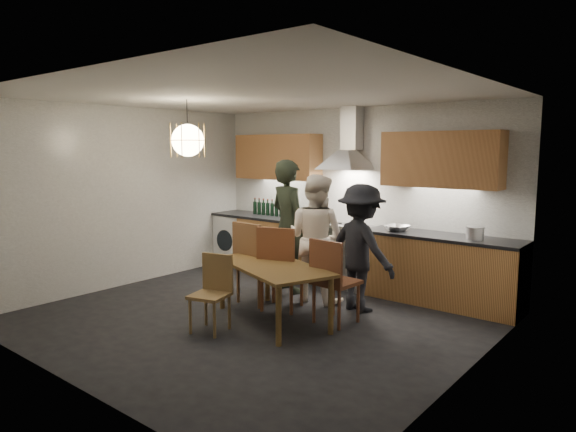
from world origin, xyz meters
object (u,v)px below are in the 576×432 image
Objects in this scene: chair_front at (213,287)px; person_mid at (316,238)px; mixing_bowl at (397,228)px; wine_bottles at (272,208)px; dining_table at (272,271)px; person_left at (289,226)px; stock_pot at (475,233)px; chair_back_left at (254,257)px; person_right at (361,248)px.

chair_front is 0.50× the size of person_mid.
mixing_bowl is 2.32m from wine_bottles.
dining_table is 0.95× the size of person_left.
person_mid is 5.23× the size of mixing_bowl.
person_mid reaches higher than mixing_bowl.
stock_pot is at bearing 35.79° from chair_front.
person_right reaches higher than chair_back_left.
wine_bottles is at bearing -7.39° from person_right.
person_left reaches higher than wine_bottles.
stock_pot is (1.69, 1.82, 0.38)m from dining_table.
dining_table is 2.12× the size of wine_bottles.
wine_bottles is (-1.66, 1.93, 0.44)m from dining_table.
mixing_bowl reaches higher than dining_table.
chair_front is 3.97× the size of stock_pot.
dining_table is 1.11× the size of person_right.
person_right is 2.46m from wine_bottles.
person_left is at bearing -162.99° from stock_pot.
mixing_bowl is 1.51× the size of stock_pot.
chair_front is 0.53× the size of person_right.
person_left is (-0.04, 0.76, 0.31)m from chair_back_left.
person_mid is at bearing 16.33° from person_right.
person_mid is 7.90× the size of stock_pot.
chair_front is 1.66m from person_mid.
chair_front is at bearing 117.12° from person_left.
person_right reaches higher than mixing_bowl.
stock_pot is at bearing -158.26° from person_mid.
chair_back_left is 5.06× the size of stock_pot.
chair_back_left is 1.95m from wine_bottles.
chair_back_left is 1.38m from person_right.
chair_front is (-0.31, -0.63, -0.11)m from dining_table.
person_left is 2.24× the size of wine_bottles.
person_right is 1.39m from stock_pot.
person_right is at bearing -148.89° from chair_back_left.
dining_table is 0.72m from chair_front.
person_right is at bearing 79.14° from dining_table.
chair_back_left is 1.27× the size of chair_front.
dining_table is 1.17m from person_right.
stock_pot is (1.10, 0.84, 0.19)m from person_right.
chair_back_left reaches higher than mixing_bowl.
chair_front is at bearing 110.16° from chair_back_left.
dining_table is at bearing -49.31° from wine_bottles.
person_mid is at bearing 66.93° from chair_front.
mixing_bowl is (0.74, 0.85, 0.10)m from person_mid.
chair_front is 3.21m from stock_pot.
person_left reaches higher than person_right.
person_right is at bearing 45.71° from chair_front.
person_right reaches higher than stock_pot.
person_left is at bearing -39.21° from wine_bottles.
chair_back_left is at bearing -130.64° from mixing_bowl.
chair_back_left is at bearing -56.54° from wine_bottles.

